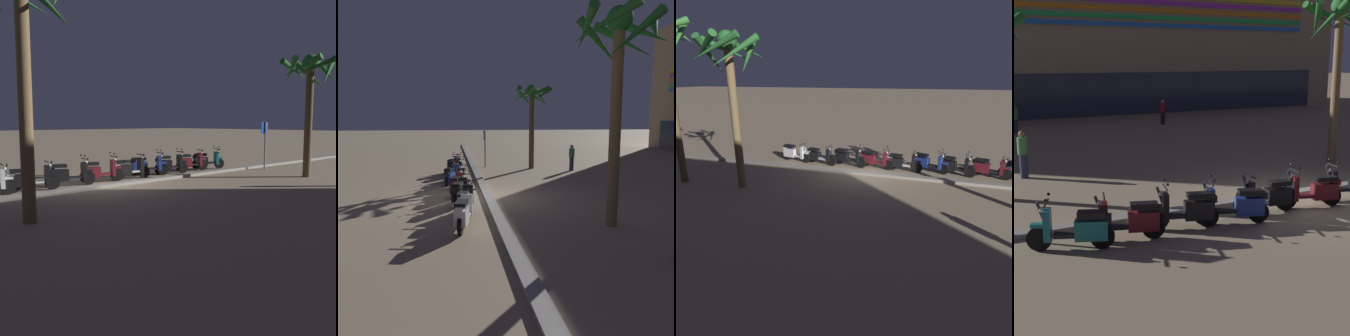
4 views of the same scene
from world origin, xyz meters
TOP-DOWN VIEW (x-y plane):
  - ground_plane at (0.00, 0.00)m, footprint 200.00×200.00m
  - curb_strip at (0.00, 0.50)m, footprint 60.00×0.36m
  - scooter_teal_lead_nearest at (-6.82, -0.79)m, footprint 1.73×0.86m
  - scooter_maroon_mid_front at (-5.63, -0.79)m, footprint 1.71×0.77m
  - scooter_black_mid_centre at (-4.15, -0.68)m, footprint 1.68×0.74m
  - scooter_blue_gap_after_mid at (-2.93, -0.90)m, footprint 1.77×0.88m
  - scooter_black_mid_rear at (-1.72, -0.54)m, footprint 1.76×0.57m
  - scooter_maroon_last_in_row at (-0.32, -0.69)m, footprint 1.78×0.74m
  - scooter_black_far_back at (1.10, -0.64)m, footprint 1.84×0.73m
  - scooter_black_second_in_line at (2.63, -0.50)m, footprint 1.81×0.71m
  - crossing_sign at (-8.99, 1.26)m, footprint 0.60×0.13m
  - palm_tree_by_mall_entrance at (4.45, 3.70)m, footprint 2.72×2.76m
  - palm_tree_near_sign at (-7.89, 4.15)m, footprint 2.50×2.59m

SIDE VIEW (x-z plane):
  - ground_plane at x=0.00m, z-range 0.00..0.00m
  - curb_strip at x=0.00m, z-range 0.00..0.12m
  - scooter_black_second_in_line at x=2.63m, z-range -0.08..0.96m
  - scooter_black_mid_rear at x=-1.72m, z-range -0.08..0.97m
  - scooter_teal_lead_nearest at x=-6.82m, z-range -0.14..1.03m
  - scooter_maroon_last_in_row at x=-0.32m, z-range -0.14..1.04m
  - scooter_maroon_mid_front at x=-5.63m, z-range -0.07..0.97m
  - scooter_blue_gap_after_mid at x=-2.93m, z-range -0.14..1.04m
  - scooter_black_mid_centre at x=-4.15m, z-range -0.13..1.04m
  - scooter_black_far_back at x=1.10m, z-range -0.13..1.04m
  - crossing_sign at x=-8.99m, z-range 0.30..2.70m
  - palm_tree_near_sign at x=-7.89m, z-range 1.42..6.68m
  - palm_tree_by_mall_entrance at x=4.45m, z-range 1.66..7.76m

